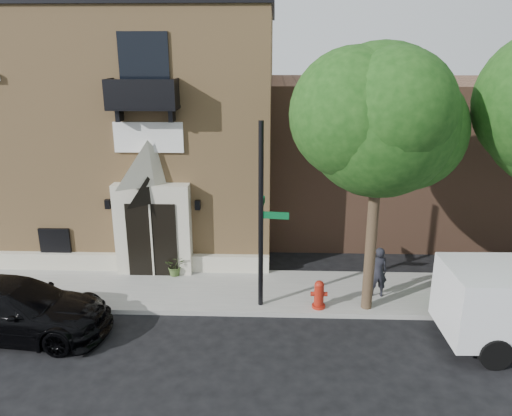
{
  "coord_description": "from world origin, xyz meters",
  "views": [
    {
      "loc": [
        3.13,
        -13.24,
        7.69
      ],
      "look_at": [
        2.57,
        2.0,
        2.8
      ],
      "focal_mm": 35.0,
      "sensor_mm": 36.0,
      "label": 1
    }
  ],
  "objects_px": {
    "fire_hydrant": "(319,294)",
    "dumpster": "(472,284)",
    "black_sedan": "(14,309)",
    "pedestrian_near": "(378,272)",
    "street_sign": "(262,217)"
  },
  "relations": [
    {
      "from": "black_sedan",
      "to": "pedestrian_near",
      "type": "distance_m",
      "value": 10.77
    },
    {
      "from": "dumpster",
      "to": "pedestrian_near",
      "type": "distance_m",
      "value": 2.87
    },
    {
      "from": "black_sedan",
      "to": "pedestrian_near",
      "type": "relative_size",
      "value": 3.26
    },
    {
      "from": "dumpster",
      "to": "pedestrian_near",
      "type": "relative_size",
      "value": 1.15
    },
    {
      "from": "black_sedan",
      "to": "dumpster",
      "type": "relative_size",
      "value": 2.83
    },
    {
      "from": "street_sign",
      "to": "fire_hydrant",
      "type": "relative_size",
      "value": 6.34
    },
    {
      "from": "street_sign",
      "to": "dumpster",
      "type": "height_order",
      "value": "street_sign"
    },
    {
      "from": "street_sign",
      "to": "dumpster",
      "type": "relative_size",
      "value": 2.97
    },
    {
      "from": "street_sign",
      "to": "dumpster",
      "type": "xyz_separation_m",
      "value": [
        6.5,
        0.37,
        -2.23
      ]
    },
    {
      "from": "black_sedan",
      "to": "pedestrian_near",
      "type": "xyz_separation_m",
      "value": [
        10.5,
        2.36,
        0.2
      ]
    },
    {
      "from": "fire_hydrant",
      "to": "black_sedan",
      "type": "bearing_deg",
      "value": -169.96
    },
    {
      "from": "fire_hydrant",
      "to": "dumpster",
      "type": "bearing_deg",
      "value": 6.15
    },
    {
      "from": "black_sedan",
      "to": "fire_hydrant",
      "type": "height_order",
      "value": "black_sedan"
    },
    {
      "from": "fire_hydrant",
      "to": "pedestrian_near",
      "type": "relative_size",
      "value": 0.54
    },
    {
      "from": "black_sedan",
      "to": "street_sign",
      "type": "relative_size",
      "value": 0.95
    }
  ]
}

